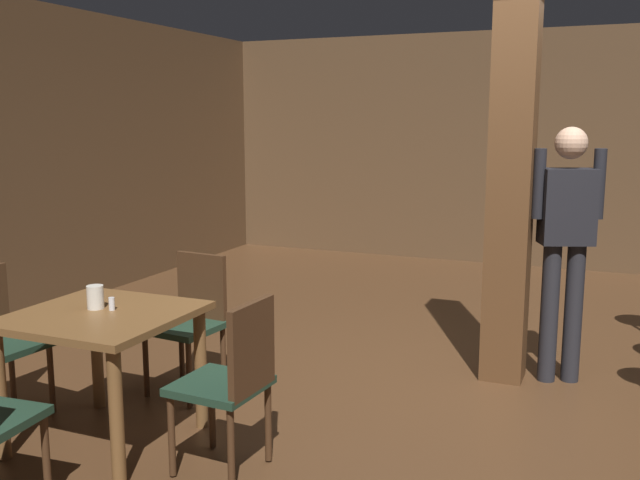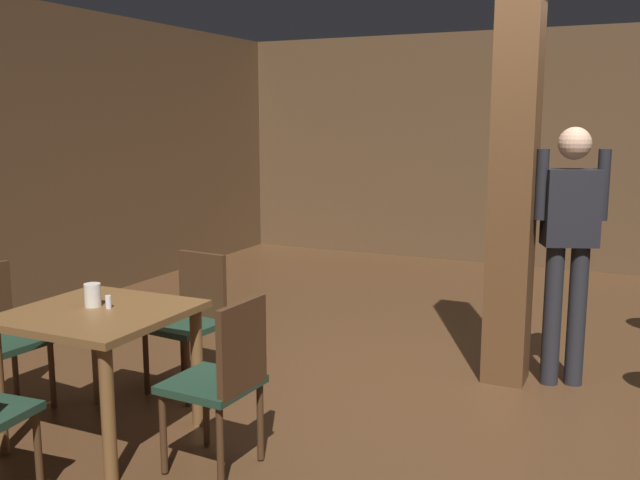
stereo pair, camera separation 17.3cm
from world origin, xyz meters
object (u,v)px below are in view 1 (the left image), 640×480
standing_person (566,236)px  chair_east (232,377)px  dining_table (103,336)px  napkin_cup (95,297)px  chair_north (191,316)px  salt_shaker (112,304)px

standing_person → chair_east: bearing=-125.1°
dining_table → napkin_cup: bearing=149.7°
chair_east → standing_person: bearing=54.9°
chair_north → napkin_cup: (-0.09, -0.79, 0.30)m
dining_table → chair_north: chair_north is taller
chair_north → standing_person: (2.20, 1.12, 0.50)m
napkin_cup → salt_shaker: bearing=3.3°
chair_east → napkin_cup: chair_east is taller
chair_north → salt_shaker: size_ratio=12.39×
chair_east → napkin_cup: 0.95m
napkin_cup → chair_east: bearing=-4.9°
dining_table → chair_east: 0.83m
dining_table → standing_person: size_ratio=0.52×
chair_east → salt_shaker: 0.84m
chair_north → napkin_cup: bearing=-96.8°
chair_north → standing_person: 2.52m
napkin_cup → standing_person: standing_person is taller
dining_table → standing_person: standing_person is taller
napkin_cup → dining_table: bearing=-30.3°
chair_north → chair_east: size_ratio=1.00×
dining_table → chair_east: size_ratio=1.00×
dining_table → salt_shaker: bearing=61.7°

